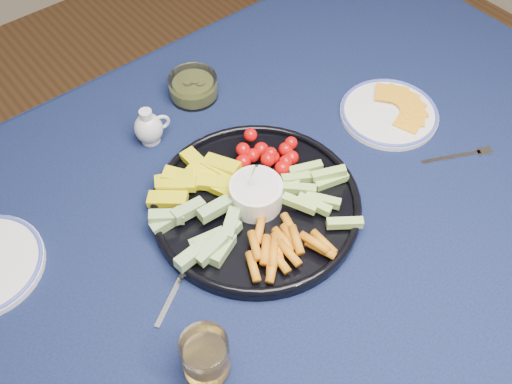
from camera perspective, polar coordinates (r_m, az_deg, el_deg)
dining_table at (r=1.09m, az=0.35°, el=-6.04°), size 1.67×1.07×0.75m
crudite_platter at (r=1.02m, az=-0.08°, el=-1.03°), size 0.38×0.38×0.12m
creamer_pitcher at (r=1.14m, az=-10.65°, el=6.33°), size 0.07×0.06×0.08m
pickle_bowl at (r=1.23m, az=-6.27°, el=10.32°), size 0.10×0.10×0.05m
cheese_plate at (r=1.22m, az=13.19°, el=7.80°), size 0.20×0.20×0.02m
juice_tumbler at (r=0.86m, az=-5.06°, el=-16.16°), size 0.07×0.07×0.08m
fork_left at (r=0.96m, az=-7.66°, el=-8.81°), size 0.13×0.09×0.00m
fork_right at (r=1.18m, az=19.99°, el=3.48°), size 0.14×0.08×0.00m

